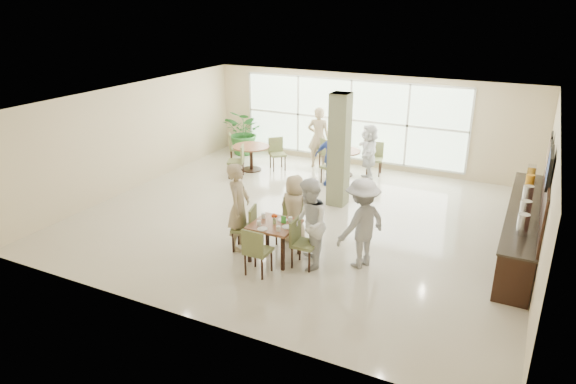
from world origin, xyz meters
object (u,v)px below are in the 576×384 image
at_px(round_table_right, 343,157).
at_px(potted_plant, 245,132).
at_px(buffet_counter, 523,225).
at_px(teen_standing, 362,223).
at_px(teen_right, 309,224).
at_px(adult_a, 331,157).
at_px(teen_far, 295,209).
at_px(adult_standing, 319,137).
at_px(adult_b, 369,152).
at_px(main_table, 275,228).
at_px(teen_left, 239,207).
at_px(round_table_left, 251,152).

bearing_deg(round_table_right, potted_plant, 170.83).
xyz_separation_m(buffet_counter, teen_standing, (-2.75, -2.08, 0.34)).
bearing_deg(potted_plant, teen_right, -50.27).
relative_size(buffet_counter, adult_a, 2.99).
bearing_deg(potted_plant, buffet_counter, -21.75).
xyz_separation_m(teen_far, adult_standing, (-1.58, 4.95, 0.19)).
height_order(adult_b, adult_standing, adult_standing).
distance_m(main_table, adult_a, 4.54).
distance_m(teen_far, adult_b, 4.48).
relative_size(teen_far, teen_standing, 0.83).
height_order(teen_left, teen_right, teen_left).
height_order(buffet_counter, potted_plant, buffet_counter).
bearing_deg(round_table_right, teen_standing, -65.69).
distance_m(round_table_left, adult_standing, 2.08).
relative_size(buffet_counter, teen_far, 3.18).
distance_m(main_table, teen_left, 0.91).
bearing_deg(round_table_right, adult_a, -90.86).
height_order(teen_standing, adult_a, teen_standing).
bearing_deg(buffet_counter, adult_standing, 151.21).
distance_m(teen_far, adult_standing, 5.20).
distance_m(round_table_right, teen_right, 5.59).
relative_size(round_table_left, adult_b, 0.68).
xyz_separation_m(round_table_left, adult_standing, (1.67, 1.19, 0.35)).
relative_size(teen_left, adult_standing, 0.99).
height_order(potted_plant, adult_b, adult_b).
relative_size(round_table_left, buffet_counter, 0.23).
height_order(teen_left, teen_far, teen_left).
relative_size(potted_plant, adult_b, 0.92).
xyz_separation_m(round_table_left, adult_a, (2.61, -0.14, 0.21)).
bearing_deg(main_table, teen_far, 88.87).
height_order(round_table_left, adult_b, adult_b).
bearing_deg(round_table_right, teen_right, -76.07).
xyz_separation_m(round_table_left, potted_plant, (-1.02, 1.37, 0.17)).
bearing_deg(teen_far, teen_right, 134.73).
distance_m(teen_right, adult_b, 5.38).
bearing_deg(teen_far, round_table_left, -43.67).
height_order(teen_far, teen_right, teen_right).
height_order(main_table, round_table_right, same).
bearing_deg(teen_left, round_table_left, 14.89).
relative_size(main_table, teen_left, 0.48).
distance_m(round_table_right, adult_b, 0.83).
xyz_separation_m(round_table_left, adult_b, (3.41, 0.72, 0.24)).
bearing_deg(adult_b, potted_plant, -120.34).
xyz_separation_m(teen_standing, adult_b, (-1.44, 4.86, -0.08)).
distance_m(potted_plant, teen_right, 7.82).
xyz_separation_m(potted_plant, adult_b, (4.44, -0.65, 0.06)).
distance_m(buffet_counter, adult_a, 5.36).
distance_m(round_table_right, adult_standing, 1.11).
xyz_separation_m(potted_plant, adult_standing, (2.69, -0.18, 0.18)).
bearing_deg(main_table, round_table_right, 96.42).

